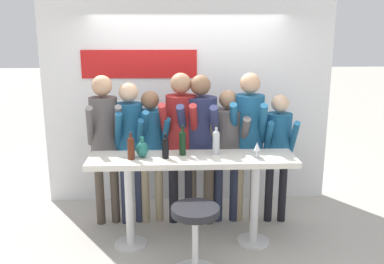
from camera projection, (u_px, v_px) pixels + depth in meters
name	position (u px, v px, depth m)	size (l,w,h in m)	color
ground_plane	(192.00, 243.00, 4.76)	(40.00, 40.00, 0.00)	#B2ADA3
back_wall	(187.00, 101.00, 5.70)	(3.80, 0.12, 2.76)	white
tasting_table	(192.00, 173.00, 4.56)	(2.20, 0.53, 1.01)	silver
bar_stool	(195.00, 230.00, 4.06)	(0.48, 0.48, 0.71)	silver
person_far_left	(104.00, 133.00, 4.98)	(0.45, 0.59, 1.81)	#473D33
person_left	(130.00, 137.00, 5.01)	(0.44, 0.56, 1.73)	#23283D
person_center_left	(151.00, 142.00, 5.06)	(0.43, 0.54, 1.63)	gray
person_center	(181.00, 132.00, 4.99)	(0.47, 0.60, 1.84)	black
person_center_right	(200.00, 134.00, 4.99)	(0.52, 0.63, 1.82)	#473D33
person_right	(227.00, 143.00, 5.08)	(0.46, 0.53, 1.63)	#23283D
person_far_right	(249.00, 131.00, 5.04)	(0.49, 0.61, 1.83)	gray
person_rightmost	(278.00, 144.00, 5.07)	(0.38, 0.49, 1.58)	black
wine_bottle_0	(165.00, 147.00, 4.44)	(0.07, 0.07, 0.27)	black
wine_bottle_1	(182.00, 142.00, 4.55)	(0.07, 0.07, 0.33)	black
wine_bottle_2	(131.00, 147.00, 4.41)	(0.07, 0.07, 0.28)	#4C1E0F
wine_bottle_3	(216.00, 141.00, 4.57)	(0.08, 0.08, 0.32)	#B7BCC1
wine_glass_0	(257.00, 147.00, 4.43)	(0.07, 0.07, 0.18)	silver
decorative_vase	(142.00, 149.00, 4.48)	(0.13, 0.13, 0.22)	#1E665B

